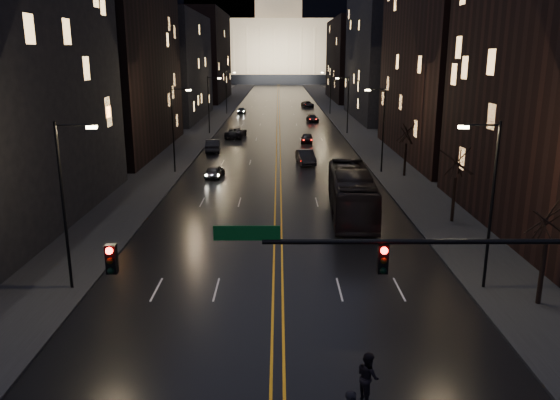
{
  "coord_description": "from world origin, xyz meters",
  "views": [
    {
      "loc": [
        0.04,
        -16.97,
        12.12
      ],
      "look_at": [
        0.12,
        13.29,
        4.1
      ],
      "focal_mm": 35.0,
      "sensor_mm": 36.0,
      "label": 1
    }
  ],
  "objects_px": {
    "receding_car_a": "(306,157)",
    "pedestrian_b": "(368,376)",
    "traffic_signal": "(454,273)",
    "oncoming_car_b": "(213,146)",
    "bus": "(351,193)",
    "oncoming_car_a": "(215,171)"
  },
  "relations": [
    {
      "from": "bus",
      "to": "pedestrian_b",
      "type": "bearing_deg",
      "value": -92.89
    },
    {
      "from": "traffic_signal",
      "to": "oncoming_car_a",
      "type": "distance_m",
      "value": 40.0
    },
    {
      "from": "oncoming_car_a",
      "to": "pedestrian_b",
      "type": "bearing_deg",
      "value": 111.4
    },
    {
      "from": "pedestrian_b",
      "to": "oncoming_car_b",
      "type": "bearing_deg",
      "value": -7.88
    },
    {
      "from": "traffic_signal",
      "to": "oncoming_car_b",
      "type": "relative_size",
      "value": 3.43
    },
    {
      "from": "oncoming_car_a",
      "to": "receding_car_a",
      "type": "distance_m",
      "value": 12.02
    },
    {
      "from": "oncoming_car_a",
      "to": "receding_car_a",
      "type": "relative_size",
      "value": 0.79
    },
    {
      "from": "receding_car_a",
      "to": "pedestrian_b",
      "type": "relative_size",
      "value": 2.59
    },
    {
      "from": "oncoming_car_a",
      "to": "receding_car_a",
      "type": "height_order",
      "value": "receding_car_a"
    },
    {
      "from": "oncoming_car_b",
      "to": "pedestrian_b",
      "type": "distance_m",
      "value": 54.2
    },
    {
      "from": "oncoming_car_a",
      "to": "oncoming_car_b",
      "type": "relative_size",
      "value": 0.77
    },
    {
      "from": "traffic_signal",
      "to": "pedestrian_b",
      "type": "xyz_separation_m",
      "value": [
        -2.66,
        0.36,
        -4.15
      ]
    },
    {
      "from": "bus",
      "to": "receding_car_a",
      "type": "relative_size",
      "value": 2.63
    },
    {
      "from": "oncoming_car_b",
      "to": "oncoming_car_a",
      "type": "bearing_deg",
      "value": 92.36
    },
    {
      "from": "traffic_signal",
      "to": "pedestrian_b",
      "type": "bearing_deg",
      "value": 172.33
    },
    {
      "from": "traffic_signal",
      "to": "pedestrian_b",
      "type": "height_order",
      "value": "traffic_signal"
    },
    {
      "from": "traffic_signal",
      "to": "oncoming_car_a",
      "type": "bearing_deg",
      "value": 108.21
    },
    {
      "from": "bus",
      "to": "oncoming_car_b",
      "type": "xyz_separation_m",
      "value": [
        -14.19,
        29.27,
        -0.97
      ]
    },
    {
      "from": "traffic_signal",
      "to": "oncoming_car_b",
      "type": "distance_m",
      "value": 55.35
    },
    {
      "from": "traffic_signal",
      "to": "oncoming_car_a",
      "type": "xyz_separation_m",
      "value": [
        -12.42,
        37.77,
        -4.44
      ]
    },
    {
      "from": "traffic_signal",
      "to": "receding_car_a",
      "type": "relative_size",
      "value": 3.52
    },
    {
      "from": "bus",
      "to": "pedestrian_b",
      "type": "xyz_separation_m",
      "value": [
        -2.43,
        -23.65,
        -0.85
      ]
    }
  ]
}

